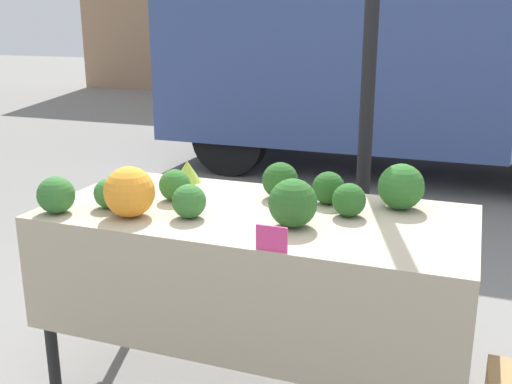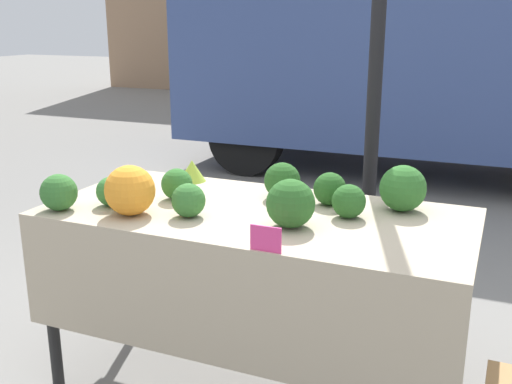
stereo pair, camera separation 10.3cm
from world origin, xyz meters
name	(u,v)px [view 2 (the right image)]	position (x,y,z in m)	size (l,w,h in m)	color
tent_pole	(376,58)	(0.29, 0.78, 1.38)	(0.07, 0.07, 2.75)	black
parked_truck	(407,43)	(-0.13, 4.26, 1.32)	(4.76, 2.04, 2.47)	#384C84
market_table	(250,241)	(0.00, -0.06, 0.70)	(1.71, 0.81, 0.81)	tan
orange_cauliflower	(130,190)	(-0.44, -0.23, 0.91)	(0.20, 0.20, 0.20)	orange
romanesco_head	(192,171)	(-0.46, 0.31, 0.86)	(0.13, 0.13, 0.10)	#93B238
broccoli_head_0	(177,184)	(-0.38, 0.02, 0.88)	(0.13, 0.13, 0.13)	#2D6628
broccoli_head_1	(59,192)	(-0.74, -0.30, 0.88)	(0.15, 0.15, 0.15)	#336B2D
broccoli_head_2	(403,188)	(0.54, 0.23, 0.90)	(0.19, 0.19, 0.19)	#2D6628
broccoli_head_3	(349,201)	(0.36, 0.06, 0.88)	(0.13, 0.13, 0.13)	#285B23
broccoli_head_4	(188,200)	(-0.21, -0.17, 0.88)	(0.13, 0.13, 0.13)	#336B2D
broccoli_head_5	(330,189)	(0.25, 0.20, 0.88)	(0.14, 0.14, 0.14)	#23511E
broccoli_head_6	(111,191)	(-0.58, -0.16, 0.87)	(0.12, 0.12, 0.12)	#387533
broccoli_head_7	(291,204)	(0.19, -0.13, 0.90)	(0.18, 0.18, 0.18)	#285B23
broccoli_head_8	(282,181)	(0.03, 0.21, 0.89)	(0.16, 0.16, 0.16)	#23511E
price_sign	(266,239)	(0.20, -0.39, 0.85)	(0.11, 0.01, 0.09)	#E53D84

